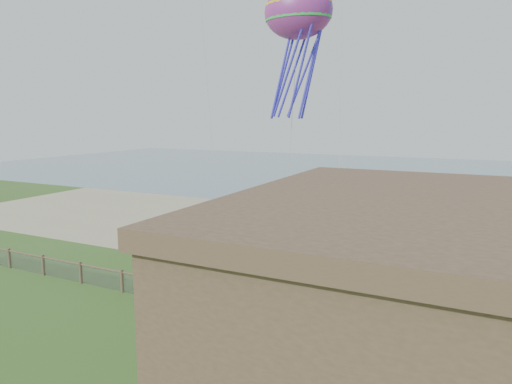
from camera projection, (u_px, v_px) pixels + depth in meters
ground at (135, 377)px, 16.30m from camera, size 160.00×160.00×0.00m
sand_beach at (324, 236)px, 35.80m from camera, size 72.00×20.00×0.02m
ocean at (406, 174)px, 74.81m from camera, size 160.00×68.00×0.02m
chainlink_fence at (220, 302)px, 21.53m from camera, size 36.20×0.20×1.25m
picnic_table at (228, 350)px, 17.39m from camera, size 2.21×1.96×0.77m
octopus_kite at (298, 49)px, 24.56m from camera, size 4.26×3.56×7.54m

